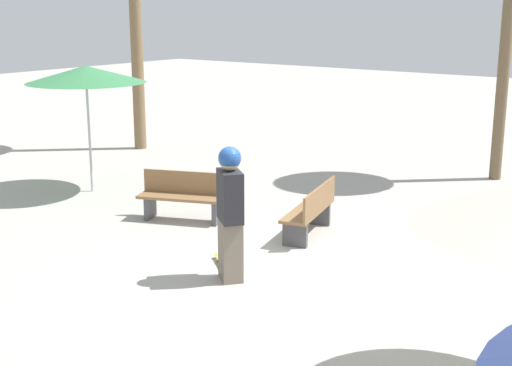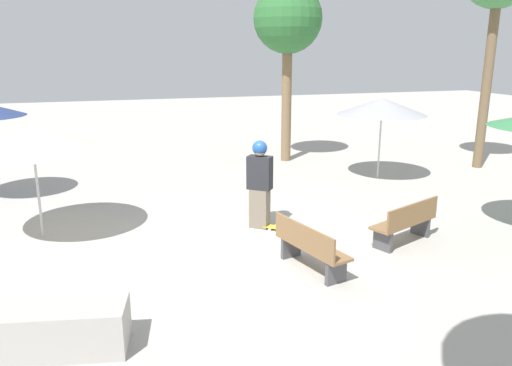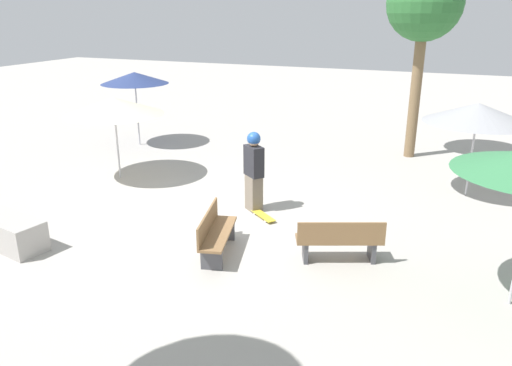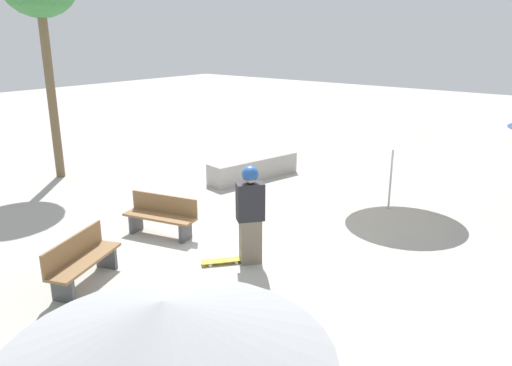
{
  "view_description": "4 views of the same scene",
  "coord_description": "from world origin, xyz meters",
  "px_view_note": "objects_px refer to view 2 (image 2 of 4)",
  "views": [
    {
      "loc": [
        -5.23,
        7.98,
        3.69
      ],
      "look_at": [
        0.08,
        0.86,
        1.47
      ],
      "focal_mm": 50.0,
      "sensor_mm": 36.0,
      "label": 1
    },
    {
      "loc": [
        -2.49,
        -8.82,
        3.69
      ],
      "look_at": [
        0.47,
        0.69,
        1.01
      ],
      "focal_mm": 35.0,
      "sensor_mm": 36.0,
      "label": 2
    },
    {
      "loc": [
        4.74,
        -9.25,
        4.48
      ],
      "look_at": [
        0.88,
        0.18,
        0.9
      ],
      "focal_mm": 35.0,
      "sensor_mm": 36.0,
      "label": 3
    },
    {
      "loc": [
        7.21,
        6.19,
        4.17
      ],
      "look_at": [
        0.28,
        0.67,
        1.46
      ],
      "focal_mm": 35.0,
      "sensor_mm": 36.0,
      "label": 4
    }
  ],
  "objects_px": {
    "skater_main": "(260,181)",
    "shade_umbrella_cream": "(32,139)",
    "bench_far": "(406,223)",
    "concrete_ledge": "(8,332)",
    "palm_tree_left": "(288,22)",
    "shade_umbrella_grey": "(382,106)",
    "skateboard": "(282,228)",
    "bench_near": "(310,247)"
  },
  "relations": [
    {
      "from": "concrete_ledge",
      "to": "skater_main",
      "type": "bearing_deg",
      "value": 38.26
    },
    {
      "from": "concrete_ledge",
      "to": "palm_tree_left",
      "type": "height_order",
      "value": "palm_tree_left"
    },
    {
      "from": "skater_main",
      "to": "concrete_ledge",
      "type": "relative_size",
      "value": 0.63
    },
    {
      "from": "palm_tree_left",
      "to": "skater_main",
      "type": "bearing_deg",
      "value": -115.33
    },
    {
      "from": "skater_main",
      "to": "bench_far",
      "type": "xyz_separation_m",
      "value": [
        2.43,
        -1.73,
        -0.59
      ]
    },
    {
      "from": "bench_near",
      "to": "palm_tree_left",
      "type": "distance_m",
      "value": 9.71
    },
    {
      "from": "skateboard",
      "to": "bench_near",
      "type": "bearing_deg",
      "value": -57.78
    },
    {
      "from": "bench_far",
      "to": "shade_umbrella_cream",
      "type": "relative_size",
      "value": 0.62
    },
    {
      "from": "concrete_ledge",
      "to": "shade_umbrella_grey",
      "type": "relative_size",
      "value": 1.18
    },
    {
      "from": "bench_near",
      "to": "concrete_ledge",
      "type": "bearing_deg",
      "value": -90.4
    },
    {
      "from": "skater_main",
      "to": "skateboard",
      "type": "distance_m",
      "value": 1.09
    },
    {
      "from": "bench_far",
      "to": "palm_tree_left",
      "type": "xyz_separation_m",
      "value": [
        0.44,
        7.79,
        4.1
      ]
    },
    {
      "from": "skateboard",
      "to": "palm_tree_left",
      "type": "height_order",
      "value": "palm_tree_left"
    },
    {
      "from": "skater_main",
      "to": "skateboard",
      "type": "relative_size",
      "value": 2.5
    },
    {
      "from": "skater_main",
      "to": "shade_umbrella_cream",
      "type": "bearing_deg",
      "value": -151.59
    },
    {
      "from": "shade_umbrella_cream",
      "to": "palm_tree_left",
      "type": "distance_m",
      "value": 9.31
    },
    {
      "from": "skateboard",
      "to": "bench_far",
      "type": "distance_m",
      "value": 2.49
    },
    {
      "from": "bench_near",
      "to": "palm_tree_left",
      "type": "bearing_deg",
      "value": 147.48
    },
    {
      "from": "skateboard",
      "to": "bench_far",
      "type": "bearing_deg",
      "value": 5.09
    },
    {
      "from": "bench_near",
      "to": "bench_far",
      "type": "relative_size",
      "value": 1.01
    },
    {
      "from": "skater_main",
      "to": "shade_umbrella_cream",
      "type": "height_order",
      "value": "shade_umbrella_cream"
    },
    {
      "from": "shade_umbrella_grey",
      "to": "shade_umbrella_cream",
      "type": "bearing_deg",
      "value": -166.43
    },
    {
      "from": "skateboard",
      "to": "concrete_ledge",
      "type": "xyz_separation_m",
      "value": [
        -4.76,
        -3.09,
        0.25
      ]
    },
    {
      "from": "bench_far",
      "to": "shade_umbrella_grey",
      "type": "distance_m",
      "value": 5.42
    },
    {
      "from": "palm_tree_left",
      "to": "shade_umbrella_grey",
      "type": "bearing_deg",
      "value": -60.92
    },
    {
      "from": "concrete_ledge",
      "to": "bench_far",
      "type": "xyz_separation_m",
      "value": [
        6.81,
        1.73,
        0.12
      ]
    },
    {
      "from": "bench_far",
      "to": "shade_umbrella_cream",
      "type": "height_order",
      "value": "shade_umbrella_cream"
    },
    {
      "from": "bench_far",
      "to": "shade_umbrella_cream",
      "type": "distance_m",
      "value": 7.43
    },
    {
      "from": "concrete_ledge",
      "to": "palm_tree_left",
      "type": "xyz_separation_m",
      "value": [
        7.25,
        9.51,
        4.22
      ]
    },
    {
      "from": "shade_umbrella_cream",
      "to": "shade_umbrella_grey",
      "type": "relative_size",
      "value": 1.05
    },
    {
      "from": "skateboard",
      "to": "skater_main",
      "type": "bearing_deg",
      "value": 174.85
    },
    {
      "from": "skater_main",
      "to": "bench_far",
      "type": "relative_size",
      "value": 1.14
    },
    {
      "from": "concrete_ledge",
      "to": "shade_umbrella_cream",
      "type": "height_order",
      "value": "shade_umbrella_cream"
    },
    {
      "from": "shade_umbrella_cream",
      "to": "palm_tree_left",
      "type": "height_order",
      "value": "palm_tree_left"
    },
    {
      "from": "concrete_ledge",
      "to": "bench_far",
      "type": "height_order",
      "value": "bench_far"
    },
    {
      "from": "bench_near",
      "to": "palm_tree_left",
      "type": "xyz_separation_m",
      "value": [
        2.71,
        8.37,
        4.1
      ]
    },
    {
      "from": "skater_main",
      "to": "skateboard",
      "type": "bearing_deg",
      "value": -5.2
    },
    {
      "from": "concrete_ledge",
      "to": "bench_near",
      "type": "xyz_separation_m",
      "value": [
        4.54,
        1.15,
        0.12
      ]
    },
    {
      "from": "palm_tree_left",
      "to": "bench_far",
      "type": "bearing_deg",
      "value": -93.22
    },
    {
      "from": "concrete_ledge",
      "to": "palm_tree_left",
      "type": "relative_size",
      "value": 0.52
    },
    {
      "from": "shade_umbrella_cream",
      "to": "shade_umbrella_grey",
      "type": "height_order",
      "value": "shade_umbrella_grey"
    },
    {
      "from": "skateboard",
      "to": "bench_near",
      "type": "xyz_separation_m",
      "value": [
        -0.22,
        -1.94,
        0.37
      ]
    }
  ]
}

